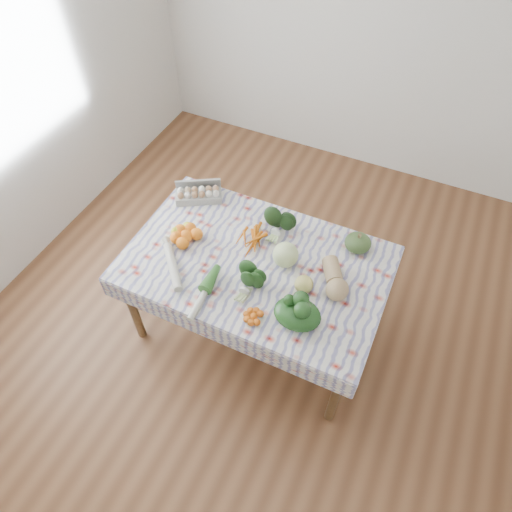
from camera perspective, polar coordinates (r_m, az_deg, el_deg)
ground at (r=3.53m, az=0.00°, el=-8.51°), size 4.50×4.50×0.00m
wall_back at (r=4.30m, az=14.35°, el=26.84°), size 4.00×0.04×2.80m
dining_table at (r=2.97m, az=0.00°, el=-1.74°), size 1.60×1.00×0.75m
tablecloth at (r=2.91m, az=0.00°, el=-0.80°), size 1.66×1.06×0.01m
egg_carton at (r=3.29m, az=-7.18°, el=7.51°), size 0.35×0.28×0.09m
carrot_bunch at (r=3.01m, az=-0.86°, el=2.19°), size 0.23×0.22×0.04m
kale_bunch at (r=3.03m, az=2.92°, el=4.12°), size 0.18×0.16×0.16m
kabocha_squash at (r=3.01m, az=12.62°, el=1.63°), size 0.23×0.23×0.11m
cabbage at (r=2.84m, az=3.71°, el=0.15°), size 0.18×0.18×0.16m
butternut_squash at (r=2.78m, az=9.83°, el=-2.74°), size 0.26×0.32×0.14m
orange_cluster at (r=3.03m, az=-8.69°, el=2.54°), size 0.34×0.34×0.09m
broccoli at (r=2.73m, az=-1.05°, el=-3.36°), size 0.17×0.17×0.12m
mandarin_cluster at (r=2.65m, az=-0.30°, el=-7.52°), size 0.16×0.16×0.04m
grapefruit at (r=2.74m, az=6.00°, el=-3.55°), size 0.13×0.13×0.11m
spinach_bag at (r=2.62m, az=5.19°, el=-7.23°), size 0.29×0.24×0.12m
daikon at (r=2.90m, az=-10.38°, el=-1.28°), size 0.30×0.32×0.06m
leek at (r=2.75m, az=-6.51°, el=-4.69°), size 0.07×0.39×0.04m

